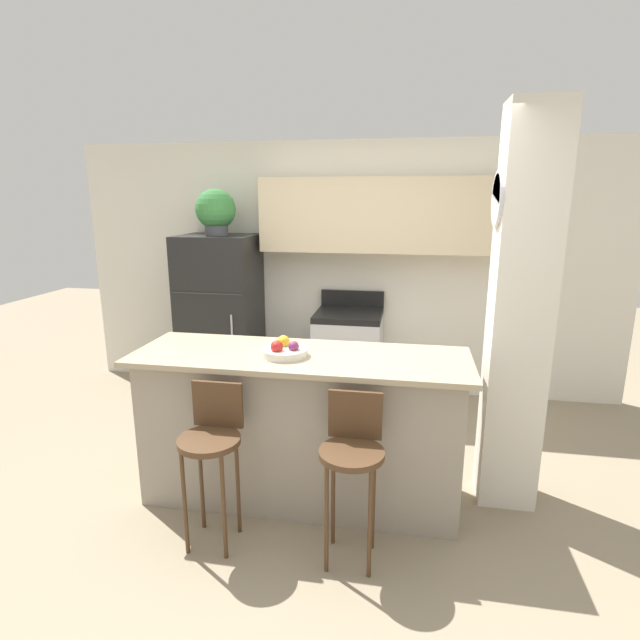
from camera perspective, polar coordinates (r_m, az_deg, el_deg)
ground_plane at (r=3.65m, az=-2.15°, el=-19.35°), size 14.00×14.00×0.00m
wall_back at (r=5.06m, az=4.54°, el=8.07°), size 5.60×0.38×2.55m
pillar_right at (r=3.38m, az=21.83°, el=0.57°), size 0.38×0.33×2.55m
counter_bar at (r=3.40m, az=-2.23°, el=-12.07°), size 2.17×0.72×1.02m
refrigerator at (r=5.20m, az=-11.27°, el=0.46°), size 0.75×0.67×1.64m
stove_range at (r=5.01m, az=3.25°, el=-4.09°), size 0.65×0.63×1.07m
bar_stool_left at (r=3.01m, az=-12.26°, el=-13.38°), size 0.36×0.36×0.96m
bar_stool_right at (r=2.83m, az=3.72°, el=-15.01°), size 0.36×0.36×0.96m
potted_plant_on_fridge at (r=5.07m, az=-11.84°, el=12.12°), size 0.39×0.39×0.44m
fruit_bowl at (r=3.17m, az=-4.10°, el=-3.48°), size 0.29×0.29×0.12m
trash_bin at (r=5.00m, az=-5.47°, el=-7.45°), size 0.28×0.28×0.38m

